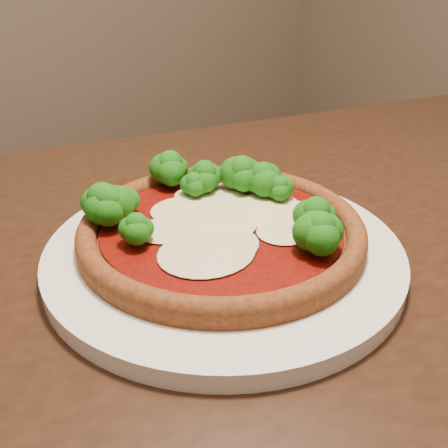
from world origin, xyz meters
TOP-DOWN VIEW (x-y plane):
  - dining_table at (0.08, -0.02)m, footprint 1.43×1.03m
  - plate at (0.03, -0.02)m, footprint 0.35×0.35m
  - pizza at (0.03, -0.00)m, footprint 0.28×0.28m

SIDE VIEW (x-z plane):
  - dining_table at x=0.08m, z-range 0.28..1.03m
  - plate at x=0.03m, z-range 0.75..0.77m
  - pizza at x=0.03m, z-range 0.75..0.82m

